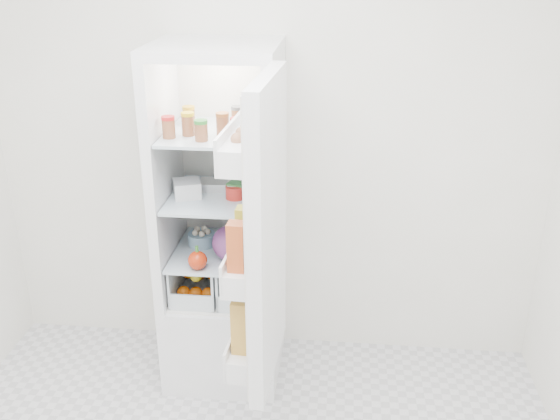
# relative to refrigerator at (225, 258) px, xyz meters

# --- Properties ---
(room_walls) EXTENTS (3.02, 3.02, 2.61)m
(room_walls) POSITION_rel_refrigerator_xyz_m (0.20, -1.25, 0.93)
(room_walls) COLOR silver
(room_walls) RESTS_ON ground
(refrigerator) EXTENTS (0.60, 0.60, 1.80)m
(refrigerator) POSITION_rel_refrigerator_xyz_m (0.00, 0.00, 0.00)
(refrigerator) COLOR white
(refrigerator) RESTS_ON ground
(shelf_low) EXTENTS (0.49, 0.53, 0.01)m
(shelf_low) POSITION_rel_refrigerator_xyz_m (-0.00, -0.06, 0.07)
(shelf_low) COLOR silver
(shelf_low) RESTS_ON refrigerator
(shelf_mid) EXTENTS (0.49, 0.53, 0.02)m
(shelf_mid) POSITION_rel_refrigerator_xyz_m (-0.00, -0.06, 0.38)
(shelf_mid) COLOR silver
(shelf_mid) RESTS_ON refrigerator
(shelf_top) EXTENTS (0.49, 0.53, 0.02)m
(shelf_top) POSITION_rel_refrigerator_xyz_m (-0.00, -0.06, 0.71)
(shelf_top) COLOR silver
(shelf_top) RESTS_ON refrigerator
(crisper_left) EXTENTS (0.23, 0.46, 0.22)m
(crisper_left) POSITION_rel_refrigerator_xyz_m (-0.12, -0.06, -0.06)
(crisper_left) COLOR silver
(crisper_left) RESTS_ON refrigerator
(crisper_right) EXTENTS (0.23, 0.46, 0.22)m
(crisper_right) POSITION_rel_refrigerator_xyz_m (0.12, -0.06, -0.06)
(crisper_right) COLOR silver
(crisper_right) RESTS_ON refrigerator
(condiment_jars) EXTENTS (0.46, 0.34, 0.08)m
(condiment_jars) POSITION_rel_refrigerator_xyz_m (-0.01, -0.12, 0.76)
(condiment_jars) COLOR #B21919
(condiment_jars) RESTS_ON shelf_top
(squeeze_bottle) EXTENTS (0.05, 0.05, 0.17)m
(squeeze_bottle) POSITION_rel_refrigerator_xyz_m (0.18, 0.10, 0.81)
(squeeze_bottle) COLOR white
(squeeze_bottle) RESTS_ON shelf_top
(tub_white) EXTENTS (0.16, 0.16, 0.08)m
(tub_white) POSITION_rel_refrigerator_xyz_m (-0.16, -0.10, 0.43)
(tub_white) COLOR silver
(tub_white) RESTS_ON shelf_mid
(tub_cream) EXTENTS (0.12, 0.12, 0.06)m
(tub_cream) POSITION_rel_refrigerator_xyz_m (0.09, -0.05, 0.42)
(tub_cream) COLOR white
(tub_cream) RESTS_ON shelf_mid
(tin_red) EXTENTS (0.10, 0.10, 0.06)m
(tin_red) POSITION_rel_refrigerator_xyz_m (0.08, -0.10, 0.42)
(tin_red) COLOR red
(tin_red) RESTS_ON shelf_mid
(foil_tray) EXTENTS (0.18, 0.14, 0.04)m
(foil_tray) POSITION_rel_refrigerator_xyz_m (-0.04, 0.02, 0.41)
(foil_tray) COLOR silver
(foil_tray) RESTS_ON shelf_mid
(tub_green) EXTENTS (0.12, 0.15, 0.07)m
(tub_green) POSITION_rel_refrigerator_xyz_m (0.10, -0.04, 0.43)
(tub_green) COLOR #3A813D
(tub_green) RESTS_ON shelf_mid
(red_cabbage) EXTENTS (0.18, 0.18, 0.18)m
(red_cabbage) POSITION_rel_refrigerator_xyz_m (0.06, -0.16, 0.17)
(red_cabbage) COLOR #521D55
(red_cabbage) RESTS_ON shelf_low
(bell_pepper) EXTENTS (0.09, 0.09, 0.09)m
(bell_pepper) POSITION_rel_refrigerator_xyz_m (-0.08, -0.28, 0.13)
(bell_pepper) COLOR #BB280B
(bell_pepper) RESTS_ON shelf_low
(mushroom_bowl) EXTENTS (0.16, 0.16, 0.07)m
(mushroom_bowl) POSITION_rel_refrigerator_xyz_m (-0.12, -0.01, 0.12)
(mushroom_bowl) COLOR #8AB2CE
(mushroom_bowl) RESTS_ON shelf_low
(citrus_pile) EXTENTS (0.20, 0.31, 0.16)m
(citrus_pile) POSITION_rel_refrigerator_xyz_m (-0.13, -0.10, -0.08)
(citrus_pile) COLOR orange
(citrus_pile) RESTS_ON refrigerator
(veg_pile) EXTENTS (0.16, 0.30, 0.10)m
(veg_pile) POSITION_rel_refrigerator_xyz_m (0.13, -0.06, -0.10)
(veg_pile) COLOR #1E4C19
(veg_pile) RESTS_ON refrigerator
(fridge_door) EXTENTS (0.20, 0.60, 1.30)m
(fridge_door) POSITION_rel_refrigerator_xyz_m (0.28, -0.64, 0.43)
(fridge_door) COLOR white
(fridge_door) RESTS_ON refrigerator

